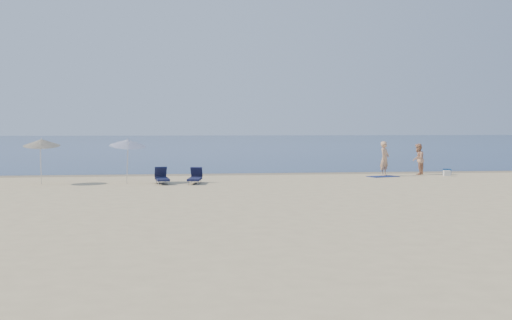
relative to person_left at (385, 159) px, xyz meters
The scene contains 12 objects.
ground 17.49m from the person_left, 102.63° to the right, with size 160.00×160.00×0.00m, color #D2BC8C.
sea 83.05m from the person_left, 92.64° to the left, with size 240.00×160.00×0.01m, color #0C1F48.
wet_sand_strip 4.59m from the person_left, 148.27° to the left, with size 240.00×1.60×0.00m, color #847254.
person_left is the anchor object (origin of this frame).
person_right 2.32m from the person_left, 16.36° to the left, with size 0.87×0.68×1.79m, color tan.
beach_towel 1.13m from the person_left, 116.81° to the right, with size 1.64×0.91×0.03m, color #0F1B4F.
white_bag 3.57m from the person_left, ahead, with size 0.36×0.31×0.31m, color silver.
blue_cooler 4.05m from the person_left, ahead, with size 0.47×0.33×0.33m, color #1B4B94.
umbrella_near 14.26m from the person_left, 169.15° to the right, with size 2.24×2.26×2.32m.
umbrella_far 18.27m from the person_left, behind, with size 1.86×1.89×2.33m.
lounger_left 12.76m from the person_left, 165.11° to the right, with size 0.78×1.85×0.79m.
lounger_right 11.27m from the person_left, 162.45° to the right, with size 0.85×1.82×0.77m.
Camera 1 is at (-8.11, -17.52, 2.77)m, focal length 45.00 mm.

